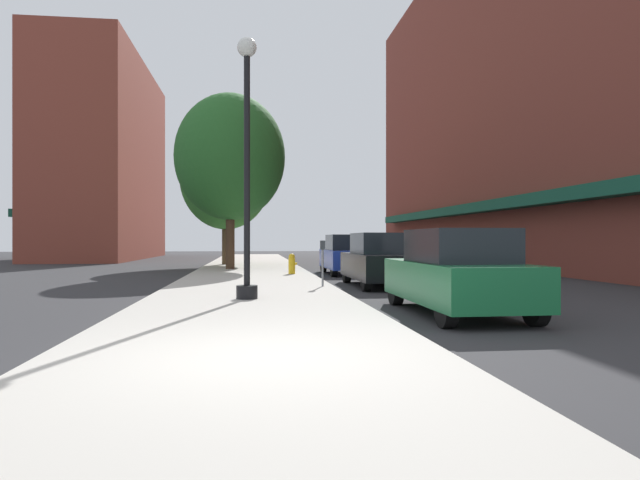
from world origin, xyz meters
The scene contains 12 objects.
ground_plane centered at (4.00, 18.00, 0.00)m, with size 90.00×90.00×0.00m, color #2D2D30.
sidewalk_slab centered at (0.00, 19.00, 0.06)m, with size 4.80×50.00×0.12m, color #B7B2A8.
building_right_brick centered at (14.99, 22.00, 9.66)m, with size 6.80×40.00×19.36m.
building_far_background centered at (-11.01, 37.00, 7.35)m, with size 6.80×18.00×14.74m.
lamppost centered at (-0.07, 6.20, 3.20)m, with size 0.48×0.48×5.90m.
fire_hydrant centered at (1.58, 15.02, 0.52)m, with size 0.33×0.26×0.79m.
parking_meter_near centered at (2.05, 9.26, 0.95)m, with size 0.14×0.09×1.31m.
tree_near centered at (-1.38, 23.79, 4.80)m, with size 4.88×4.88×7.50m.
tree_mid centered at (-0.95, 19.02, 5.21)m, with size 5.00×5.00×7.99m.
car_green centered at (4.00, 3.96, 0.81)m, with size 1.80×4.30×1.66m.
car_black centered at (4.00, 10.37, 0.81)m, with size 1.80×4.30×1.66m.
car_blue centered at (4.00, 16.46, 0.81)m, with size 1.80×4.30×1.66m.
Camera 1 is at (0.06, -6.29, 1.46)m, focal length 30.81 mm.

